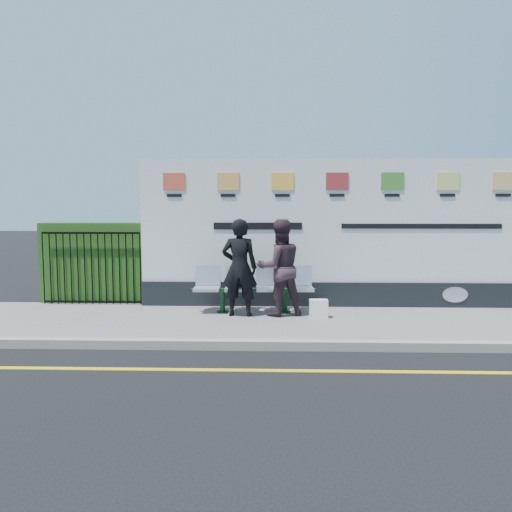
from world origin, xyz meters
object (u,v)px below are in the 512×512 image
at_px(woman_left, 239,267).
at_px(billboard, 336,243).
at_px(bench, 254,300).
at_px(woman_right, 280,268).

bearing_deg(woman_left, billboard, -147.67).
bearing_deg(woman_left, bench, -125.64).
relative_size(billboard, bench, 3.49).
distance_m(bench, woman_right, 0.86).
xyz_separation_m(bench, woman_right, (0.50, -0.23, 0.66)).
relative_size(bench, woman_right, 1.27).
bearing_deg(billboard, bench, -156.37).
relative_size(woman_left, woman_right, 1.01).
bearing_deg(bench, woman_right, -27.07).
height_order(bench, woman_left, woman_left).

